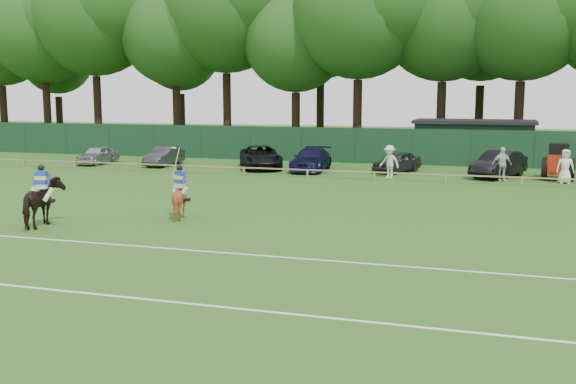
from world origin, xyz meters
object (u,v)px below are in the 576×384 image
at_px(sedan_silver, 98,155).
at_px(sedan_navy, 311,160).
at_px(utility_shed, 474,141).
at_px(horse_dark, 43,203).
at_px(hatch_grey, 397,162).
at_px(horse_chestnut, 180,199).
at_px(sedan_grey, 164,156).
at_px(spectator_right, 565,166).
at_px(tractor, 558,162).
at_px(suv_black, 261,157).
at_px(spectator_left, 390,162).
at_px(estate_black, 499,164).
at_px(spectator_mid, 502,164).

height_order(sedan_silver, sedan_navy, sedan_navy).
relative_size(sedan_silver, utility_shed, 0.45).
relative_size(horse_dark, hatch_grey, 0.55).
bearing_deg(sedan_navy, horse_chestnut, -95.27).
relative_size(sedan_grey, spectator_right, 2.07).
relative_size(spectator_right, tractor, 0.74).
relative_size(horse_chestnut, suv_black, 0.29).
distance_m(sedan_grey, utility_shed, 21.96).
bearing_deg(utility_shed, spectator_left, -112.01).
bearing_deg(horse_chestnut, suv_black, -52.83).
bearing_deg(horse_dark, utility_shed, -128.63).
distance_m(suv_black, spectator_left, 9.20).
relative_size(sedan_navy, hatch_grey, 1.28).
bearing_deg(utility_shed, sedan_silver, -160.04).
distance_m(spectator_left, spectator_right, 9.62).
bearing_deg(sedan_grey, sedan_navy, -1.63).
height_order(horse_chestnut, sedan_silver, horse_chestnut).
xyz_separation_m(sedan_navy, utility_shed, (9.69, 8.67, 0.81)).
xyz_separation_m(sedan_grey, spectator_left, (15.81, -2.09, 0.31)).
relative_size(estate_black, tractor, 1.82).
bearing_deg(tractor, sedan_grey, -176.75).
height_order(sedan_navy, utility_shed, utility_shed).
distance_m(hatch_grey, spectator_right, 9.95).
height_order(spectator_mid, tractor, tractor).
distance_m(horse_chestnut, suv_black, 17.97).
xyz_separation_m(sedan_navy, spectator_mid, (11.62, -1.64, 0.24)).
xyz_separation_m(horse_chestnut, sedan_navy, (0.58, 17.42, -0.06)).
distance_m(sedan_silver, sedan_grey, 4.95).
bearing_deg(horse_dark, sedan_silver, -74.29).
relative_size(suv_black, spectator_mid, 2.83).
distance_m(sedan_grey, spectator_mid, 22.15).
relative_size(spectator_mid, tractor, 0.74).
xyz_separation_m(suv_black, tractor, (18.24, -0.27, 0.24)).
distance_m(horse_dark, sedan_grey, 21.30).
bearing_deg(hatch_grey, tractor, 18.69).
relative_size(horse_dark, suv_black, 0.39).
relative_size(sedan_grey, sedan_navy, 0.79).
bearing_deg(sedan_silver, utility_shed, 19.64).
distance_m(spectator_left, utility_shed, 11.62).
bearing_deg(hatch_grey, estate_black, 16.80).
relative_size(horse_dark, sedan_silver, 0.56).
xyz_separation_m(sedan_navy, tractor, (14.70, 0.04, 0.27)).
distance_m(hatch_grey, estate_black, 6.15).
distance_m(estate_black, spectator_left, 6.50).
height_order(horse_dark, sedan_navy, horse_dark).
bearing_deg(estate_black, hatch_grey, -163.22).
xyz_separation_m(sedan_silver, sedan_navy, (15.39, 0.44, 0.07)).
bearing_deg(estate_black, spectator_mid, -60.47).
distance_m(spectator_right, tractor, 1.73).
height_order(sedan_navy, estate_black, estate_black).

